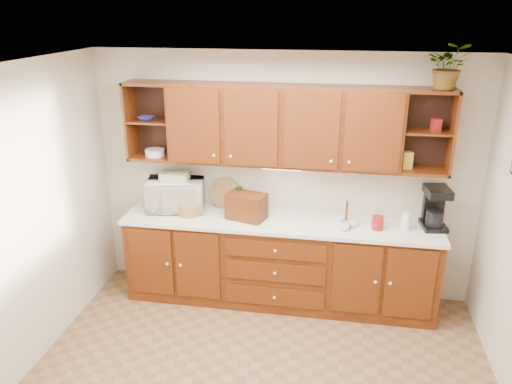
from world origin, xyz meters
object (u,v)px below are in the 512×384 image
at_px(microwave, 176,195).
at_px(coffee_maker, 435,208).
at_px(bread_box, 246,206).
at_px(potted_plant, 449,66).

xyz_separation_m(microwave, coffee_maker, (2.66, -0.01, 0.04)).
height_order(bread_box, potted_plant, potted_plant).
distance_m(microwave, bread_box, 0.80).
bearing_deg(bread_box, potted_plant, 21.01).
distance_m(microwave, potted_plant, 2.96).
relative_size(bread_box, coffee_maker, 0.92).
height_order(microwave, bread_box, microwave).
bearing_deg(potted_plant, bread_box, -176.11).
distance_m(microwave, coffee_maker, 2.66).
xyz_separation_m(coffee_maker, potted_plant, (-0.04, 0.01, 1.35)).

